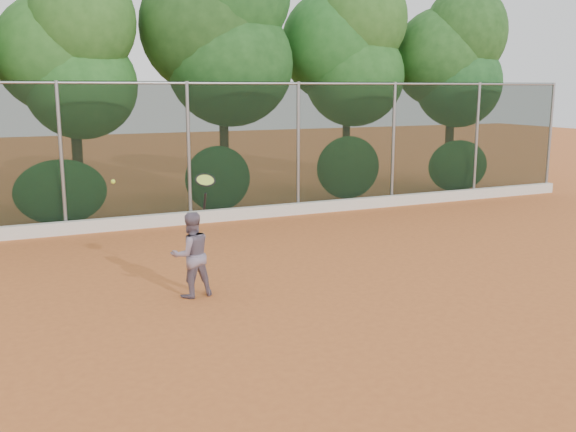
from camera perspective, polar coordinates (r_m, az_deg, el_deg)
name	(u,v)px	position (r m, az deg, el deg)	size (l,w,h in m)	color
ground	(314,306)	(10.08, 2.36, -8.01)	(80.00, 80.00, 0.00)	#C4662E
concrete_curb	(193,218)	(16.22, -8.47, -0.14)	(24.00, 0.20, 0.30)	silver
tennis_player	(191,255)	(10.46, -8.61, -3.42)	(0.68, 0.53, 1.39)	slate
chainlink_fence	(189,149)	(16.15, -8.82, 5.94)	(24.09, 0.09, 3.50)	black
foliage_backdrop	(145,47)	(17.90, -12.58, 14.47)	(23.70, 3.63, 7.55)	#422819
tennis_racket	(205,183)	(10.15, -7.37, 2.96)	(0.35, 0.33, 0.59)	black
tennis_ball_in_flight	(113,182)	(10.41, -15.28, 2.97)	(0.07, 0.07, 0.07)	#CBF237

